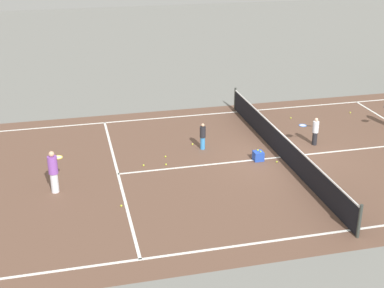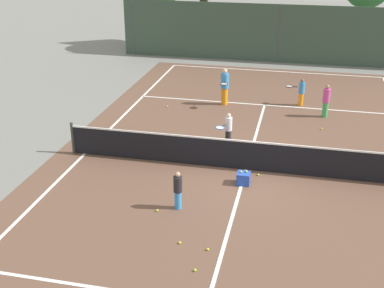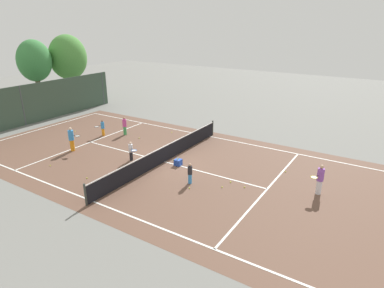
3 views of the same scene
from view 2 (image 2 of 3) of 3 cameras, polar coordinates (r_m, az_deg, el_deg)
The scene contains 20 objects.
ground_plane at distance 16.20m, azimuth 6.10°, elevation -2.89°, with size 80.00×80.00×0.00m, color slate.
court_surface at distance 16.20m, azimuth 6.10°, elevation -2.88°, with size 13.00×25.00×0.01m.
tennis_net at distance 15.98m, azimuth 6.18°, elevation -1.25°, with size 11.90×0.10×1.10m.
perimeter_fence at distance 29.03m, azimuth 9.77°, elevation 12.15°, with size 18.00×0.12×3.20m.
player_0 at distance 22.16m, azimuth 12.15°, elevation 5.80°, with size 0.82×0.34×1.18m.
player_1 at distance 21.00m, azimuth 14.88°, elevation 4.76°, with size 0.29×0.29×1.35m.
player_2 at distance 17.69m, azimuth 4.07°, elevation 1.72°, with size 0.57×0.82×1.18m.
player_4 at distance 21.76m, azimuth 3.70°, elevation 6.51°, with size 0.41×0.92×1.58m.
player_5 at distance 13.75m, azimuth -1.61°, elevation -5.20°, with size 0.24×0.24×1.11m.
ball_crate at distance 15.26m, azimuth 5.82°, elevation -3.86°, with size 0.39×0.38×0.43m.
tennis_ball_0 at distance 16.82m, azimuth 4.67°, elevation -1.67°, with size 0.07×0.07×0.07m, color #CCE533.
tennis_ball_1 at distance 18.89m, azimuth -5.24°, elevation 1.23°, with size 0.07×0.07×0.07m, color #CCE533.
tennis_ball_2 at distance 19.84m, azimuth 14.41°, elevation 1.67°, with size 0.07×0.07×0.07m, color #CCE533.
tennis_ball_4 at distance 11.72m, azimuth 0.35°, elevation -14.04°, with size 0.07×0.07×0.07m, color #CCE533.
tennis_ball_5 at distance 12.36m, azimuth 1.79°, elevation -11.78°, with size 0.07×0.07×0.07m, color #CCE533.
tennis_ball_6 at distance 24.68m, azimuth 10.96°, elevation 6.30°, with size 0.07×0.07×0.07m, color #CCE533.
tennis_ball_7 at distance 21.66m, azimuth -2.83°, elevation 4.27°, with size 0.07×0.07×0.07m, color #CCE533.
tennis_ball_8 at distance 12.59m, azimuth -1.39°, elevation -11.06°, with size 0.07×0.07×0.07m, color #CCE533.
tennis_ball_9 at distance 13.89m, azimuth -3.95°, elevation -7.49°, with size 0.07×0.07×0.07m, color #CCE533.
tennis_ball_10 at distance 15.85m, azimuth 7.49°, elevation -3.46°, with size 0.07×0.07×0.07m, color #CCE533.
Camera 2 is at (1.51, -14.44, 7.19)m, focal length 47.30 mm.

